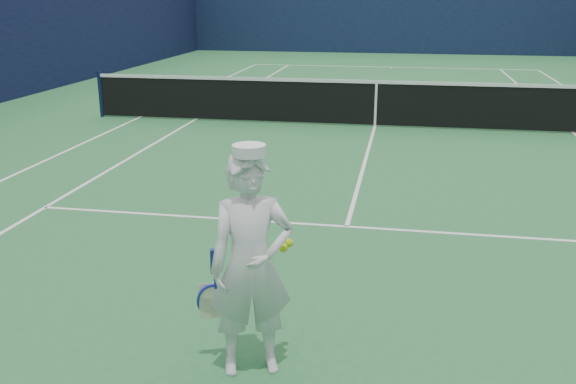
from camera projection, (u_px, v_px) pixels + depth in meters
name	position (u px, v px, depth m)	size (l,w,h in m)	color
ground	(375.00, 127.00, 14.02)	(80.00, 80.00, 0.00)	#286B38
court_markings	(375.00, 126.00, 14.02)	(11.03, 23.83, 0.01)	white
windscreen_fence	(379.00, 33.00, 13.43)	(20.12, 36.12, 4.00)	#0F1A38
tennis_net	(376.00, 101.00, 13.85)	(12.88, 0.09, 1.07)	#141E4C
tennis_player	(251.00, 265.00, 4.75)	(0.85, 0.61, 1.78)	silver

